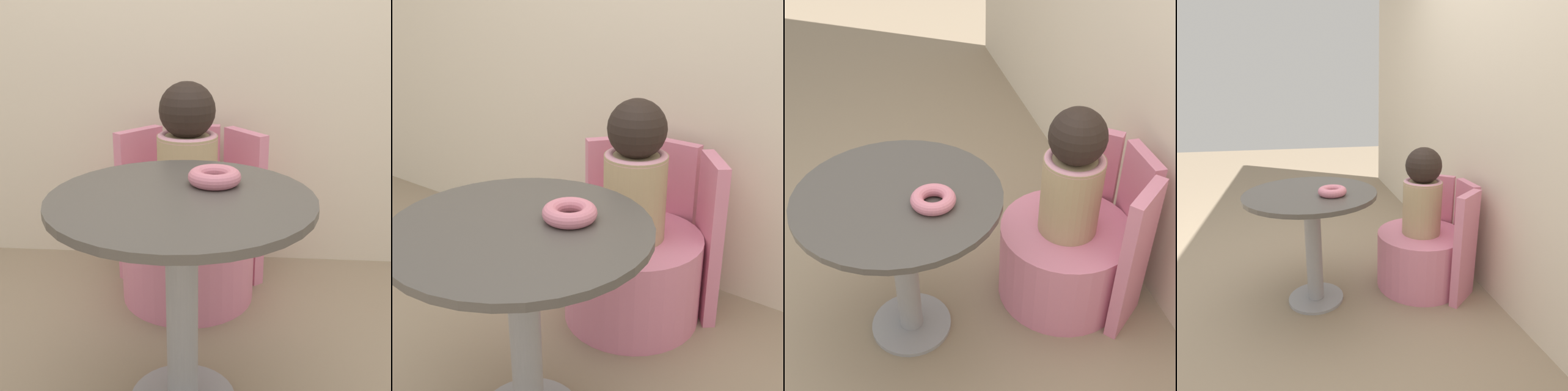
# 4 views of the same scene
# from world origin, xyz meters

# --- Properties ---
(back_wall) EXTENTS (6.00, 0.06, 2.40)m
(back_wall) POSITION_xyz_m (0.00, 1.13, 1.20)
(back_wall) COLOR beige
(back_wall) RESTS_ON ground_plane
(round_table) EXTENTS (0.73, 0.73, 0.68)m
(round_table) POSITION_xyz_m (-0.08, 0.04, 0.52)
(round_table) COLOR #99999E
(round_table) RESTS_ON ground_plane
(tub_chair) EXTENTS (0.55, 0.55, 0.36)m
(tub_chair) POSITION_xyz_m (-0.13, 0.71, 0.18)
(tub_chair) COLOR pink
(tub_chair) RESTS_ON ground_plane
(booth_backrest) EXTENTS (0.64, 0.24, 0.67)m
(booth_backrest) POSITION_xyz_m (-0.13, 0.94, 0.33)
(booth_backrest) COLOR pink
(booth_backrest) RESTS_ON ground_plane
(child_figure) EXTENTS (0.24, 0.24, 0.54)m
(child_figure) POSITION_xyz_m (-0.13, 0.71, 0.62)
(child_figure) COLOR tan
(child_figure) RESTS_ON tub_chair
(donut) EXTENTS (0.15, 0.15, 0.05)m
(donut) POSITION_xyz_m (-0.00, 0.16, 0.70)
(donut) COLOR pink
(donut) RESTS_ON round_table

